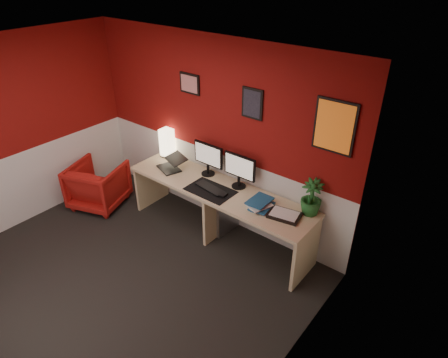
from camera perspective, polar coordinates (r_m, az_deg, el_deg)
ground at (r=4.82m, az=-15.12°, el=-14.37°), size 4.00×3.50×0.01m
ceiling at (r=3.59m, az=-20.63°, el=15.48°), size 4.00×3.50×0.01m
wall_back at (r=5.09m, az=-1.50°, el=6.53°), size 4.00×0.01×2.50m
wall_left at (r=5.69m, az=-29.43°, el=5.15°), size 0.01×3.50×2.50m
wall_right at (r=2.92m, az=7.13°, el=-14.86°), size 0.01×3.50×2.50m
wainscot_back at (r=5.43m, az=-1.43°, el=-0.73°), size 4.00×0.01×1.00m
wainscot_left at (r=6.00m, az=-27.62°, el=-1.30°), size 0.01×3.50×1.00m
wainscot_right at (r=3.50m, az=6.21°, el=-23.50°), size 0.01×3.50×1.00m
desk at (r=5.10m, az=-0.80°, el=-4.85°), size 2.60×0.65×0.73m
shoji_lamp at (r=5.63m, az=-8.29°, el=5.11°), size 0.16×0.16×0.40m
laptop at (r=5.33m, az=-8.10°, el=2.48°), size 0.39×0.33×0.22m
monitor_left at (r=5.08m, az=-2.40°, el=3.57°), size 0.45×0.06×0.58m
monitor_right at (r=4.79m, az=2.21°, el=1.85°), size 0.45×0.06×0.58m
desk_mat at (r=4.86m, az=-2.01°, el=-1.67°), size 0.60×0.38×0.01m
keyboard at (r=4.88m, az=-2.05°, el=-1.31°), size 0.44×0.20×0.02m
mouse at (r=4.73m, az=-0.09°, el=-2.38°), size 0.07×0.10×0.03m
book_bottom at (r=4.60m, az=4.27°, el=-3.62°), size 0.25×0.32×0.03m
book_middle at (r=4.60m, az=4.48°, el=-3.27°), size 0.28×0.32×0.02m
book_top at (r=4.61m, az=4.03°, el=-2.72°), size 0.23×0.31×0.03m
zen_tray at (r=4.45m, az=8.80°, el=-5.24°), size 0.39×0.31×0.03m
potted_plant at (r=4.44m, az=12.63°, el=-2.62°), size 0.26×0.26×0.43m
pc_tower at (r=5.30m, az=0.12°, el=-5.21°), size 0.23×0.46×0.45m
armchair at (r=6.03m, az=-17.85°, el=-0.82°), size 0.91×0.92×0.66m
art_left at (r=5.10m, az=-5.02°, el=13.68°), size 0.32×0.02×0.26m
art_center at (r=4.54m, az=4.15°, el=10.91°), size 0.28×0.02×0.36m
art_right at (r=4.11m, az=15.82°, el=7.35°), size 0.44×0.02×0.56m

